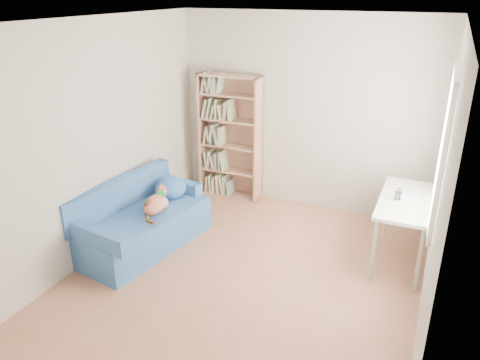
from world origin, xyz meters
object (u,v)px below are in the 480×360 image
(bookshelf, at_px, (230,142))
(pen_cup, at_px, (398,195))
(desk, at_px, (405,205))
(sofa, at_px, (143,221))

(bookshelf, xyz_separation_m, pen_cup, (2.40, -0.89, -0.02))
(bookshelf, distance_m, desk, 2.63)
(sofa, height_order, desk, sofa)
(sofa, height_order, pen_cup, pen_cup)
(desk, relative_size, pen_cup, 8.26)
(desk, xyz_separation_m, pen_cup, (-0.09, -0.04, 0.13))
(desk, height_order, pen_cup, pen_cup)
(bookshelf, bearing_deg, sofa, -101.26)
(sofa, xyz_separation_m, desk, (2.83, 0.88, 0.36))
(sofa, xyz_separation_m, bookshelf, (0.34, 1.73, 0.51))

